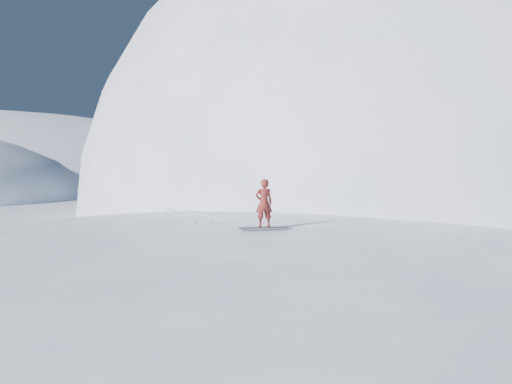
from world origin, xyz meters
TOP-DOWN VIEW (x-y plane):
  - ground at (0.00, 0.00)m, footprint 400.00×400.00m
  - near_ridge at (1.00, 3.00)m, footprint 36.00×28.00m
  - summit_peak at (22.00, 26.00)m, footprint 60.00×56.00m
  - peak_shoulder at (10.00, 20.00)m, footprint 28.00×24.00m
  - wind_bumps at (-0.56, 2.12)m, footprint 16.00×14.40m
  - snowboard at (0.94, -0.35)m, footprint 1.64×0.41m
  - snowboarder at (0.94, -0.35)m, footprint 0.58×0.40m
  - board_tracks at (-0.95, 4.31)m, footprint 1.81×5.98m

SIDE VIEW (x-z plane):
  - ground at x=0.00m, z-range 0.00..0.00m
  - near_ridge at x=1.00m, z-range -2.40..2.40m
  - summit_peak at x=22.00m, z-range -28.00..28.00m
  - peak_shoulder at x=10.00m, z-range -9.00..9.00m
  - wind_bumps at x=-0.56m, z-range -0.50..0.50m
  - snowboard at x=0.94m, z-range 2.40..2.43m
  - board_tracks at x=-0.95m, z-range 2.40..2.44m
  - snowboarder at x=0.94m, z-range 2.43..3.97m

